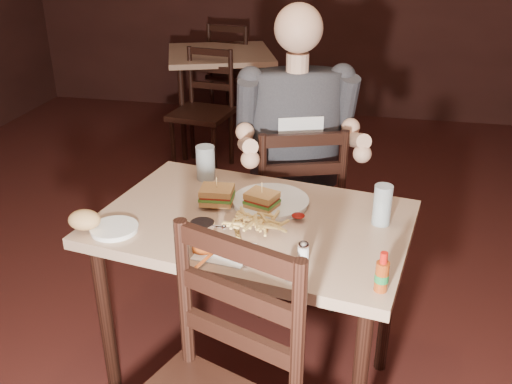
% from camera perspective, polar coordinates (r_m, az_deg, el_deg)
% --- Properties ---
extents(room_shell, '(7.00, 7.00, 7.00)m').
position_cam_1_polar(room_shell, '(1.94, 2.54, 16.11)').
color(room_shell, black).
rests_on(room_shell, ground).
extents(main_table, '(1.17, 0.88, 0.77)m').
position_cam_1_polar(main_table, '(2.05, -0.29, -4.99)').
color(main_table, tan).
rests_on(main_table, ground).
extents(bg_table, '(1.02, 1.02, 0.77)m').
position_cam_1_polar(bg_table, '(4.67, -3.61, 12.73)').
color(bg_table, tan).
rests_on(bg_table, ground).
extents(chair_far, '(0.56, 0.59, 0.93)m').
position_cam_1_polar(chair_far, '(2.72, 3.67, -1.95)').
color(chair_far, black).
rests_on(chair_far, ground).
extents(bg_chair_far, '(0.50, 0.53, 0.92)m').
position_cam_1_polar(bg_chair_far, '(5.24, -1.94, 11.71)').
color(bg_chair_far, black).
rests_on(bg_chair_far, ground).
extents(bg_chair_near, '(0.46, 0.49, 0.87)m').
position_cam_1_polar(bg_chair_near, '(4.22, -5.48, 7.85)').
color(bg_chair_near, black).
rests_on(bg_chair_near, ground).
extents(diner, '(0.65, 0.58, 0.94)m').
position_cam_1_polar(diner, '(2.48, 4.19, 7.49)').
color(diner, '#313236').
rests_on(diner, chair_far).
extents(dinner_plate, '(0.32, 0.32, 0.02)m').
position_cam_1_polar(dinner_plate, '(2.10, 1.47, -1.03)').
color(dinner_plate, white).
rests_on(dinner_plate, main_table).
extents(sandwich_left, '(0.12, 0.11, 0.10)m').
position_cam_1_polar(sandwich_left, '(2.06, -3.94, 0.20)').
color(sandwich_left, tan).
rests_on(sandwich_left, dinner_plate).
extents(sandwich_right, '(0.13, 0.12, 0.09)m').
position_cam_1_polar(sandwich_right, '(2.02, 0.59, -0.38)').
color(sandwich_right, tan).
rests_on(sandwich_right, dinner_plate).
extents(fries_pile, '(0.26, 0.20, 0.04)m').
position_cam_1_polar(fries_pile, '(1.92, 0.21, -2.86)').
color(fries_pile, '#F3CC74').
rests_on(fries_pile, dinner_plate).
extents(ketchup_dollop, '(0.05, 0.05, 0.01)m').
position_cam_1_polar(ketchup_dollop, '(1.98, 4.24, -2.37)').
color(ketchup_dollop, maroon).
rests_on(ketchup_dollop, dinner_plate).
extents(glass_left, '(0.09, 0.09, 0.14)m').
position_cam_1_polar(glass_left, '(2.29, -5.06, 2.93)').
color(glass_left, silver).
rests_on(glass_left, main_table).
extents(glass_right, '(0.07, 0.07, 0.14)m').
position_cam_1_polar(glass_right, '(1.99, 12.51, -1.27)').
color(glass_right, silver).
rests_on(glass_right, main_table).
extents(hot_sauce, '(0.04, 0.04, 0.12)m').
position_cam_1_polar(hot_sauce, '(1.64, 12.51, -7.79)').
color(hot_sauce, maroon).
rests_on(hot_sauce, main_table).
extents(salt_shaker, '(0.04, 0.04, 0.06)m').
position_cam_1_polar(salt_shaker, '(1.75, 4.75, -6.02)').
color(salt_shaker, white).
rests_on(salt_shaker, main_table).
extents(pepper_shaker, '(0.04, 0.04, 0.06)m').
position_cam_1_polar(pepper_shaker, '(1.67, 3.44, -7.75)').
color(pepper_shaker, '#38332D').
rests_on(pepper_shaker, main_table).
extents(syrup_dispenser, '(0.09, 0.09, 0.10)m').
position_cam_1_polar(syrup_dispenser, '(1.80, -5.35, -4.45)').
color(syrup_dispenser, maroon).
rests_on(syrup_dispenser, main_table).
extents(napkin, '(0.18, 0.17, 0.00)m').
position_cam_1_polar(napkin, '(1.81, -3.19, -5.95)').
color(napkin, white).
rests_on(napkin, main_table).
extents(knife, '(0.09, 0.22, 0.01)m').
position_cam_1_polar(knife, '(1.83, -1.57, -5.49)').
color(knife, silver).
rests_on(knife, napkin).
extents(fork, '(0.06, 0.17, 0.01)m').
position_cam_1_polar(fork, '(1.76, -5.10, -6.82)').
color(fork, silver).
rests_on(fork, napkin).
extents(side_plate, '(0.18, 0.18, 0.01)m').
position_cam_1_polar(side_plate, '(1.98, -13.98, -3.67)').
color(side_plate, white).
rests_on(side_plate, main_table).
extents(bread_roll, '(0.12, 0.11, 0.07)m').
position_cam_1_polar(bread_roll, '(1.99, -16.80, -2.68)').
color(bread_roll, tan).
rests_on(bread_roll, side_plate).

